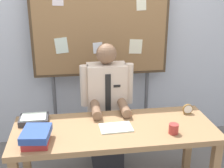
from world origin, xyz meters
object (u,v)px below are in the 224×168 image
object	(u,v)px
bulletin_board	(101,25)
coffee_mug	(174,129)
open_notebook	(116,128)
paper_tray	(34,119)
desk	(115,136)
book_stack	(36,137)
person	(107,112)
desk_clock	(188,109)

from	to	relation	value
bulletin_board	coffee_mug	xyz separation A→B (m)	(0.48, -1.20, -0.71)
bulletin_board	open_notebook	xyz separation A→B (m)	(0.01, -1.05, -0.74)
bulletin_board	paper_tray	bearing A→B (deg)	-131.40
bulletin_board	coffee_mug	bearing A→B (deg)	-68.35
desk	book_stack	distance (m)	0.70
person	desk_clock	xyz separation A→B (m)	(0.75, -0.36, 0.14)
open_notebook	desk_clock	bearing A→B (deg)	14.69
open_notebook	book_stack	bearing A→B (deg)	-166.92
book_stack	open_notebook	world-z (taller)	book_stack
open_notebook	person	bearing A→B (deg)	90.78
desk	coffee_mug	distance (m)	0.53
desk	paper_tray	bearing A→B (deg)	163.65
bulletin_board	book_stack	distance (m)	1.53
bulletin_board	coffee_mug	world-z (taller)	bulletin_board
person	coffee_mug	xyz separation A→B (m)	(0.48, -0.72, 0.14)
person	book_stack	bearing A→B (deg)	-132.81
coffee_mug	paper_tray	bearing A→B (deg)	161.93
person	open_notebook	xyz separation A→B (m)	(0.01, -0.56, 0.10)
bulletin_board	desk	bearing A→B (deg)	-90.00
coffee_mug	open_notebook	bearing A→B (deg)	161.27
open_notebook	paper_tray	size ratio (longest dim) A/B	1.09
desk_clock	open_notebook	bearing A→B (deg)	-165.31
person	paper_tray	xyz separation A→B (m)	(-0.72, -0.33, 0.13)
desk	coffee_mug	world-z (taller)	coffee_mug
book_stack	person	bearing A→B (deg)	47.19
person	coffee_mug	size ratio (longest dim) A/B	15.99
desk	paper_tray	world-z (taller)	paper_tray
desk	open_notebook	distance (m)	0.10
desk_clock	paper_tray	world-z (taller)	desk_clock
person	book_stack	size ratio (longest dim) A/B	4.65
person	book_stack	distance (m)	0.99
person	bulletin_board	bearing A→B (deg)	90.01
person	open_notebook	world-z (taller)	person
person	desk_clock	bearing A→B (deg)	-26.08
coffee_mug	bulletin_board	bearing A→B (deg)	111.65
open_notebook	paper_tray	world-z (taller)	paper_tray
person	bulletin_board	size ratio (longest dim) A/B	0.65
person	book_stack	xyz separation A→B (m)	(-0.66, -0.71, 0.16)
bulletin_board	book_stack	size ratio (longest dim) A/B	7.12
desk	paper_tray	xyz separation A→B (m)	(-0.72, 0.21, 0.12)
person	desk_clock	size ratio (longest dim) A/B	13.81
desk	paper_tray	size ratio (longest dim) A/B	6.91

